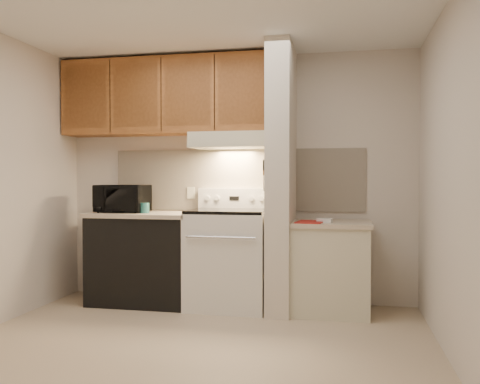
# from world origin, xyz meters

# --- Properties ---
(floor) EXTENTS (3.60, 3.60, 0.00)m
(floor) POSITION_xyz_m (0.00, 0.00, 0.00)
(floor) COLOR tan
(floor) RESTS_ON ground
(ceiling) EXTENTS (3.60, 3.60, 0.00)m
(ceiling) POSITION_xyz_m (0.00, 0.00, 2.50)
(ceiling) COLOR white
(ceiling) RESTS_ON wall_back
(wall_back) EXTENTS (3.60, 2.50, 0.02)m
(wall_back) POSITION_xyz_m (0.00, 1.50, 1.25)
(wall_back) COLOR beige
(wall_back) RESTS_ON floor
(wall_right) EXTENTS (0.02, 3.00, 2.50)m
(wall_right) POSITION_xyz_m (1.80, 0.00, 1.25)
(wall_right) COLOR beige
(wall_right) RESTS_ON floor
(backsplash) EXTENTS (2.60, 0.02, 0.63)m
(backsplash) POSITION_xyz_m (0.00, 1.49, 1.24)
(backsplash) COLOR #FFECCF
(backsplash) RESTS_ON wall_back
(range_body) EXTENTS (0.76, 0.65, 0.92)m
(range_body) POSITION_xyz_m (0.00, 1.16, 0.46)
(range_body) COLOR silver
(range_body) RESTS_ON floor
(oven_window) EXTENTS (0.50, 0.01, 0.30)m
(oven_window) POSITION_xyz_m (0.00, 0.84, 0.50)
(oven_window) COLOR black
(oven_window) RESTS_ON range_body
(oven_handle) EXTENTS (0.65, 0.02, 0.02)m
(oven_handle) POSITION_xyz_m (0.00, 0.80, 0.72)
(oven_handle) COLOR silver
(oven_handle) RESTS_ON range_body
(cooktop) EXTENTS (0.74, 0.64, 0.03)m
(cooktop) POSITION_xyz_m (0.00, 1.16, 0.94)
(cooktop) COLOR black
(cooktop) RESTS_ON range_body
(range_backguard) EXTENTS (0.76, 0.08, 0.20)m
(range_backguard) POSITION_xyz_m (0.00, 1.44, 1.05)
(range_backguard) COLOR silver
(range_backguard) RESTS_ON range_body
(range_display) EXTENTS (0.10, 0.01, 0.04)m
(range_display) POSITION_xyz_m (0.00, 1.40, 1.05)
(range_display) COLOR black
(range_display) RESTS_ON range_backguard
(range_knob_left_outer) EXTENTS (0.05, 0.02, 0.05)m
(range_knob_left_outer) POSITION_xyz_m (-0.28, 1.40, 1.05)
(range_knob_left_outer) COLOR silver
(range_knob_left_outer) RESTS_ON range_backguard
(range_knob_left_inner) EXTENTS (0.05, 0.02, 0.05)m
(range_knob_left_inner) POSITION_xyz_m (-0.18, 1.40, 1.05)
(range_knob_left_inner) COLOR silver
(range_knob_left_inner) RESTS_ON range_backguard
(range_knob_right_inner) EXTENTS (0.05, 0.02, 0.05)m
(range_knob_right_inner) POSITION_xyz_m (0.18, 1.40, 1.05)
(range_knob_right_inner) COLOR silver
(range_knob_right_inner) RESTS_ON range_backguard
(range_knob_right_outer) EXTENTS (0.05, 0.02, 0.05)m
(range_knob_right_outer) POSITION_xyz_m (0.28, 1.40, 1.05)
(range_knob_right_outer) COLOR silver
(range_knob_right_outer) RESTS_ON range_backguard
(dishwasher_front) EXTENTS (1.00, 0.63, 0.87)m
(dishwasher_front) POSITION_xyz_m (-0.88, 1.17, 0.43)
(dishwasher_front) COLOR black
(dishwasher_front) RESTS_ON floor
(left_countertop) EXTENTS (1.04, 0.67, 0.04)m
(left_countertop) POSITION_xyz_m (-0.88, 1.17, 0.89)
(left_countertop) COLOR #C0AD94
(left_countertop) RESTS_ON dishwasher_front
(spoon_rest) EXTENTS (0.21, 0.12, 0.01)m
(spoon_rest) POSITION_xyz_m (-1.22, 1.36, 0.92)
(spoon_rest) COLOR black
(spoon_rest) RESTS_ON left_countertop
(teal_jar) EXTENTS (0.12, 0.12, 0.10)m
(teal_jar) POSITION_xyz_m (-0.83, 1.06, 0.96)
(teal_jar) COLOR #296B67
(teal_jar) RESTS_ON left_countertop
(outlet) EXTENTS (0.08, 0.01, 0.12)m
(outlet) POSITION_xyz_m (-0.48, 1.48, 1.10)
(outlet) COLOR beige
(outlet) RESTS_ON backsplash
(microwave) EXTENTS (0.51, 0.35, 0.27)m
(microwave) POSITION_xyz_m (-1.10, 1.15, 1.05)
(microwave) COLOR black
(microwave) RESTS_ON left_countertop
(partition_pillar) EXTENTS (0.22, 0.70, 2.50)m
(partition_pillar) POSITION_xyz_m (0.51, 1.15, 1.25)
(partition_pillar) COLOR beige
(partition_pillar) RESTS_ON floor
(pillar_trim) EXTENTS (0.01, 0.70, 0.04)m
(pillar_trim) POSITION_xyz_m (0.39, 1.15, 1.30)
(pillar_trim) COLOR #9B5A2B
(pillar_trim) RESTS_ON partition_pillar
(knife_strip) EXTENTS (0.02, 0.42, 0.04)m
(knife_strip) POSITION_xyz_m (0.39, 1.10, 1.32)
(knife_strip) COLOR black
(knife_strip) RESTS_ON partition_pillar
(knife_blade_a) EXTENTS (0.01, 0.03, 0.16)m
(knife_blade_a) POSITION_xyz_m (0.38, 0.94, 1.22)
(knife_blade_a) COLOR silver
(knife_blade_a) RESTS_ON knife_strip
(knife_handle_a) EXTENTS (0.02, 0.02, 0.10)m
(knife_handle_a) POSITION_xyz_m (0.38, 0.94, 1.37)
(knife_handle_a) COLOR black
(knife_handle_a) RESTS_ON knife_strip
(knife_blade_b) EXTENTS (0.01, 0.04, 0.18)m
(knife_blade_b) POSITION_xyz_m (0.38, 1.01, 1.21)
(knife_blade_b) COLOR silver
(knife_blade_b) RESTS_ON knife_strip
(knife_handle_b) EXTENTS (0.02, 0.02, 0.10)m
(knife_handle_b) POSITION_xyz_m (0.38, 1.03, 1.37)
(knife_handle_b) COLOR black
(knife_handle_b) RESTS_ON knife_strip
(knife_blade_c) EXTENTS (0.01, 0.04, 0.20)m
(knife_blade_c) POSITION_xyz_m (0.38, 1.11, 1.20)
(knife_blade_c) COLOR silver
(knife_blade_c) RESTS_ON knife_strip
(knife_handle_c) EXTENTS (0.02, 0.02, 0.10)m
(knife_handle_c) POSITION_xyz_m (0.38, 1.11, 1.37)
(knife_handle_c) COLOR black
(knife_handle_c) RESTS_ON knife_strip
(knife_blade_d) EXTENTS (0.01, 0.04, 0.16)m
(knife_blade_d) POSITION_xyz_m (0.38, 1.18, 1.22)
(knife_blade_d) COLOR silver
(knife_blade_d) RESTS_ON knife_strip
(knife_handle_d) EXTENTS (0.02, 0.02, 0.10)m
(knife_handle_d) POSITION_xyz_m (0.38, 1.18, 1.37)
(knife_handle_d) COLOR black
(knife_handle_d) RESTS_ON knife_strip
(knife_blade_e) EXTENTS (0.01, 0.04, 0.18)m
(knife_blade_e) POSITION_xyz_m (0.38, 1.27, 1.21)
(knife_blade_e) COLOR silver
(knife_blade_e) RESTS_ON knife_strip
(knife_handle_e) EXTENTS (0.02, 0.02, 0.10)m
(knife_handle_e) POSITION_xyz_m (0.38, 1.26, 1.37)
(knife_handle_e) COLOR black
(knife_handle_e) RESTS_ON knife_strip
(oven_mitt) EXTENTS (0.03, 0.10, 0.25)m
(oven_mitt) POSITION_xyz_m (0.38, 1.32, 1.21)
(oven_mitt) COLOR gray
(oven_mitt) RESTS_ON partition_pillar
(right_cab_base) EXTENTS (0.70, 0.60, 0.81)m
(right_cab_base) POSITION_xyz_m (0.97, 1.15, 0.40)
(right_cab_base) COLOR beige
(right_cab_base) RESTS_ON floor
(right_countertop) EXTENTS (0.74, 0.64, 0.04)m
(right_countertop) POSITION_xyz_m (0.97, 1.15, 0.83)
(right_countertop) COLOR #C0AD94
(right_countertop) RESTS_ON right_cab_base
(red_folder) EXTENTS (0.27, 0.34, 0.01)m
(red_folder) POSITION_xyz_m (0.79, 1.01, 0.86)
(red_folder) COLOR #A7201A
(red_folder) RESTS_ON right_countertop
(white_box) EXTENTS (0.15, 0.12, 0.04)m
(white_box) POSITION_xyz_m (0.92, 1.05, 0.87)
(white_box) COLOR white
(white_box) RESTS_ON right_countertop
(range_hood) EXTENTS (0.78, 0.44, 0.15)m
(range_hood) POSITION_xyz_m (0.00, 1.28, 1.62)
(range_hood) COLOR beige
(range_hood) RESTS_ON upper_cabinets
(hood_lip) EXTENTS (0.78, 0.04, 0.06)m
(hood_lip) POSITION_xyz_m (0.00, 1.07, 1.58)
(hood_lip) COLOR beige
(hood_lip) RESTS_ON range_hood
(upper_cabinets) EXTENTS (2.18, 0.33, 0.77)m
(upper_cabinets) POSITION_xyz_m (-0.69, 1.32, 2.08)
(upper_cabinets) COLOR #9B5A2B
(upper_cabinets) RESTS_ON wall_back
(cab_door_a) EXTENTS (0.46, 0.01, 0.63)m
(cab_door_a) POSITION_xyz_m (-1.51, 1.17, 2.08)
(cab_door_a) COLOR #9B5A2B
(cab_door_a) RESTS_ON upper_cabinets
(cab_gap_a) EXTENTS (0.01, 0.01, 0.73)m
(cab_gap_a) POSITION_xyz_m (-1.23, 1.16, 2.08)
(cab_gap_a) COLOR black
(cab_gap_a) RESTS_ON upper_cabinets
(cab_door_b) EXTENTS (0.46, 0.01, 0.63)m
(cab_door_b) POSITION_xyz_m (-0.96, 1.17, 2.08)
(cab_door_b) COLOR #9B5A2B
(cab_door_b) RESTS_ON upper_cabinets
(cab_gap_b) EXTENTS (0.01, 0.01, 0.73)m
(cab_gap_b) POSITION_xyz_m (-0.69, 1.16, 2.08)
(cab_gap_b) COLOR black
(cab_gap_b) RESTS_ON upper_cabinets
(cab_door_c) EXTENTS (0.46, 0.01, 0.63)m
(cab_door_c) POSITION_xyz_m (-0.42, 1.17, 2.08)
(cab_door_c) COLOR #9B5A2B
(cab_door_c) RESTS_ON upper_cabinets
(cab_gap_c) EXTENTS (0.01, 0.01, 0.73)m
(cab_gap_c) POSITION_xyz_m (-0.14, 1.16, 2.08)
(cab_gap_c) COLOR black
(cab_gap_c) RESTS_ON upper_cabinets
(cab_door_d) EXTENTS (0.46, 0.01, 0.63)m
(cab_door_d) POSITION_xyz_m (0.13, 1.17, 2.08)
(cab_door_d) COLOR #9B5A2B
(cab_door_d) RESTS_ON upper_cabinets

